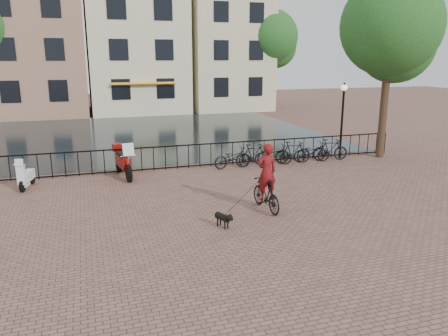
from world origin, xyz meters
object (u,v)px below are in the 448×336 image
object	(u,v)px
cyclist	(266,181)
scooter	(26,171)
lamp_post	(343,108)
motorcycle	(123,158)
dog	(223,219)

from	to	relation	value
cyclist	scooter	world-z (taller)	cyclist
lamp_post	cyclist	xyz separation A→B (m)	(-6.14, -5.58, -1.44)
cyclist	motorcycle	size ratio (longest dim) A/B	1.10
dog	motorcycle	size ratio (longest dim) A/B	0.33
lamp_post	dog	world-z (taller)	lamp_post
lamp_post	dog	distance (m)	10.43
scooter	motorcycle	bearing A→B (deg)	19.24
lamp_post	dog	size ratio (longest dim) A/B	4.64
dog	motorcycle	xyz separation A→B (m)	(-2.15, 6.26, 0.54)
dog	scooter	xyz separation A→B (m)	(-5.64, 5.82, 0.38)
dog	motorcycle	bearing A→B (deg)	87.18
lamp_post	cyclist	size ratio (longest dim) A/B	1.40
motorcycle	scooter	bearing A→B (deg)	178.85
cyclist	lamp_post	bearing A→B (deg)	-142.00
lamp_post	scooter	bearing A→B (deg)	-176.99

